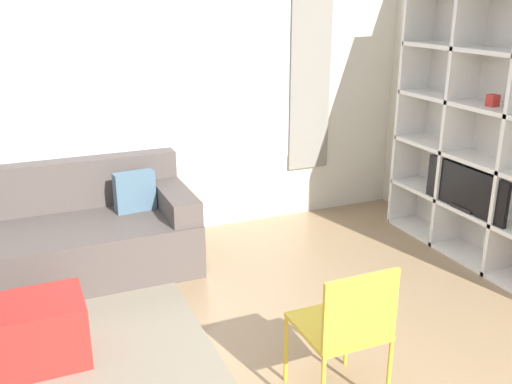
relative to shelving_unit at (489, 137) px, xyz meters
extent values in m
cube|color=silver|center=(-2.43, 1.61, 0.26)|extent=(6.35, 0.07, 2.70)
cube|color=white|center=(-2.43, 1.57, 0.36)|extent=(2.83, 0.01, 1.60)
cube|color=gray|center=(-0.84, 1.55, 0.36)|extent=(0.44, 0.03, 1.90)
cube|color=gray|center=(-3.72, -0.07, -1.08)|extent=(2.31, 2.07, 0.01)
cube|color=silver|center=(0.14, 0.00, 0.02)|extent=(0.02, 1.95, 2.22)
cube|color=white|center=(-0.03, 0.33, 0.02)|extent=(0.35, 0.04, 2.22)
cube|color=white|center=(-0.03, 0.98, 0.02)|extent=(0.35, 0.04, 2.22)
cube|color=white|center=(-0.03, 0.00, -1.07)|extent=(0.35, 1.95, 0.04)
cube|color=white|center=(-0.03, 0.00, -0.64)|extent=(0.35, 1.95, 0.04)
cube|color=white|center=(-0.03, 0.00, -0.20)|extent=(0.35, 1.95, 0.04)
cube|color=white|center=(-0.03, 0.00, 0.24)|extent=(0.35, 1.95, 0.04)
cube|color=white|center=(-0.03, 0.00, 0.69)|extent=(0.35, 1.95, 0.04)
cube|color=black|center=(-0.17, 0.02, -0.44)|extent=(0.04, 0.92, 0.38)
cube|color=black|center=(-0.15, 0.02, -0.61)|extent=(0.10, 0.24, 0.03)
cube|color=red|center=(-0.05, -0.04, 0.31)|extent=(0.08, 0.08, 0.09)
cube|color=#564C47|center=(-3.37, 1.03, -0.87)|extent=(2.15, 0.97, 0.45)
cube|color=#564C47|center=(-3.37, 1.42, -0.43)|extent=(2.15, 0.18, 0.43)
cube|color=#564C47|center=(-2.42, 1.03, -0.54)|extent=(0.24, 0.91, 0.20)
cube|color=slate|center=(-2.72, 1.14, -0.47)|extent=(0.35, 0.15, 0.34)
cube|color=#A82823|center=(-3.61, -0.12, -0.88)|extent=(0.57, 0.46, 0.43)
cylinder|color=gold|center=(-1.87, -0.90, -0.87)|extent=(0.02, 0.02, 0.44)
cylinder|color=gold|center=(-2.28, -0.90, -0.87)|extent=(0.02, 0.02, 0.44)
cylinder|color=gold|center=(-1.87, -1.33, -0.87)|extent=(0.02, 0.02, 0.44)
cube|color=gold|center=(-2.08, -1.12, -0.64)|extent=(0.44, 0.46, 0.02)
cube|color=gold|center=(-2.08, -1.33, -0.42)|extent=(0.44, 0.02, 0.40)
camera|label=1|loc=(-3.57, -3.46, 1.10)|focal=40.00mm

